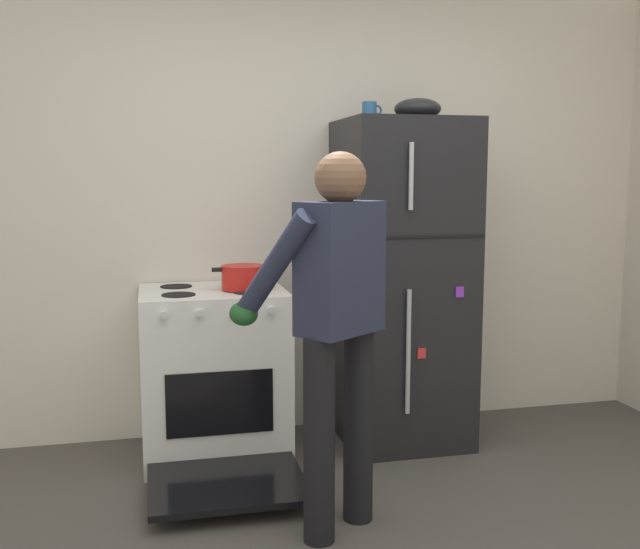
{
  "coord_description": "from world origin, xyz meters",
  "views": [
    {
      "loc": [
        -0.89,
        -2.3,
        1.5
      ],
      "look_at": [
        -0.04,
        1.32,
        1.0
      ],
      "focal_mm": 41.2,
      "sensor_mm": 36.0,
      "label": 1
    }
  ],
  "objects_px": {
    "refrigerator": "(401,283)",
    "red_pot": "(243,277)",
    "mixing_bowl": "(418,109)",
    "coffee_mug": "(370,111)",
    "stove_range": "(214,375)",
    "person_cook": "(333,309)"
  },
  "relations": [
    {
      "from": "stove_range",
      "to": "person_cook",
      "type": "bearing_deg",
      "value": -66.48
    },
    {
      "from": "coffee_mug",
      "to": "red_pot",
      "type": "bearing_deg",
      "value": -172.08
    },
    {
      "from": "refrigerator",
      "to": "mixing_bowl",
      "type": "height_order",
      "value": "mixing_bowl"
    },
    {
      "from": "red_pot",
      "to": "mixing_bowl",
      "type": "relative_size",
      "value": 1.28
    },
    {
      "from": "refrigerator",
      "to": "coffee_mug",
      "type": "distance_m",
      "value": 0.97
    },
    {
      "from": "refrigerator",
      "to": "coffee_mug",
      "type": "relative_size",
      "value": 16.12
    },
    {
      "from": "red_pot",
      "to": "person_cook",
      "type": "bearing_deg",
      "value": -74.52
    },
    {
      "from": "person_cook",
      "to": "mixing_bowl",
      "type": "bearing_deg",
      "value": 53.46
    },
    {
      "from": "person_cook",
      "to": "coffee_mug",
      "type": "xyz_separation_m",
      "value": [
        0.46,
        1.02,
        0.9
      ]
    },
    {
      "from": "red_pot",
      "to": "coffee_mug",
      "type": "bearing_deg",
      "value": 7.92
    },
    {
      "from": "stove_range",
      "to": "person_cook",
      "type": "xyz_separation_m",
      "value": [
        0.42,
        -0.95,
        0.51
      ]
    },
    {
      "from": "refrigerator",
      "to": "person_cook",
      "type": "xyz_separation_m",
      "value": [
        -0.64,
        -0.97,
        0.05
      ]
    },
    {
      "from": "red_pot",
      "to": "coffee_mug",
      "type": "distance_m",
      "value": 1.14
    },
    {
      "from": "red_pot",
      "to": "coffee_mug",
      "type": "xyz_separation_m",
      "value": [
        0.72,
        0.1,
        0.88
      ]
    },
    {
      "from": "refrigerator",
      "to": "red_pot",
      "type": "xyz_separation_m",
      "value": [
        -0.9,
        -0.05,
        0.07
      ]
    },
    {
      "from": "person_cook",
      "to": "stove_range",
      "type": "bearing_deg",
      "value": 113.52
    },
    {
      "from": "refrigerator",
      "to": "red_pot",
      "type": "distance_m",
      "value": 0.9
    },
    {
      "from": "person_cook",
      "to": "red_pot",
      "type": "bearing_deg",
      "value": 105.48
    },
    {
      "from": "coffee_mug",
      "to": "stove_range",
      "type": "bearing_deg",
      "value": -175.58
    },
    {
      "from": "refrigerator",
      "to": "mixing_bowl",
      "type": "distance_m",
      "value": 0.96
    },
    {
      "from": "person_cook",
      "to": "mixing_bowl",
      "type": "distance_m",
      "value": 1.52
    },
    {
      "from": "stove_range",
      "to": "coffee_mug",
      "type": "xyz_separation_m",
      "value": [
        0.88,
        0.07,
        1.41
      ]
    }
  ]
}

